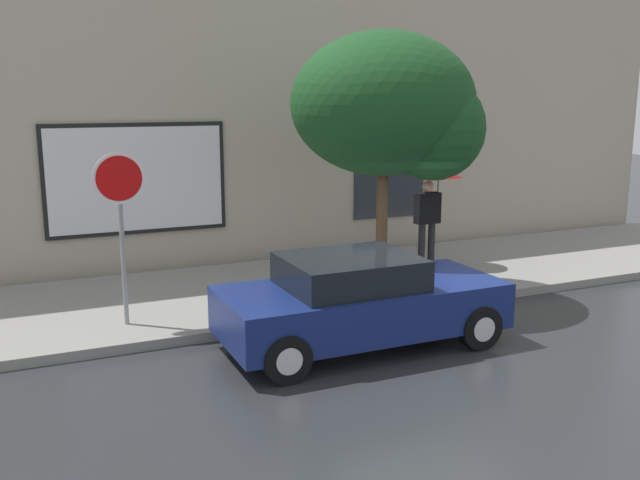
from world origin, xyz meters
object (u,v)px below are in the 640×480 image
object	(u,v)px
parked_car	(360,301)
fire_hydrant	(281,278)
pedestrian_with_umbrella	(434,189)
street_tree	(394,109)
stop_sign	(120,204)

from	to	relation	value
parked_car	fire_hydrant	bearing A→B (deg)	98.75
fire_hydrant	pedestrian_with_umbrella	xyz separation A→B (m)	(3.68, 0.99, 1.21)
parked_car	pedestrian_with_umbrella	size ratio (longest dim) A/B	2.00
parked_car	street_tree	xyz separation A→B (m)	(1.60, 1.90, 2.65)
fire_hydrant	pedestrian_with_umbrella	bearing A→B (deg)	15.04
pedestrian_with_umbrella	fire_hydrant	bearing A→B (deg)	-164.96
pedestrian_with_umbrella	parked_car	bearing A→B (deg)	-135.94
parked_car	fire_hydrant	xyz separation A→B (m)	(-0.34, 2.24, -0.16)
parked_car	street_tree	bearing A→B (deg)	49.90
street_tree	pedestrian_with_umbrella	bearing A→B (deg)	37.40
fire_hydrant	street_tree	size ratio (longest dim) A/B	0.16
pedestrian_with_umbrella	stop_sign	world-z (taller)	stop_sign
fire_hydrant	pedestrian_with_umbrella	distance (m)	3.99
parked_car	pedestrian_with_umbrella	world-z (taller)	pedestrian_with_umbrella
fire_hydrant	parked_car	bearing A→B (deg)	-81.25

